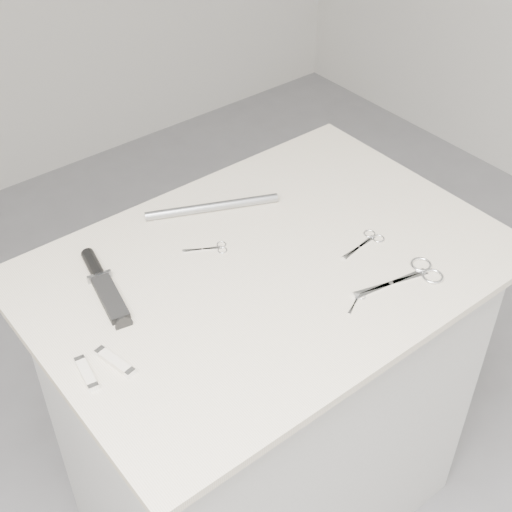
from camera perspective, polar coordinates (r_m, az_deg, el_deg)
ground at (r=2.22m, az=0.73°, el=-18.97°), size 4.00×4.00×0.01m
plinth at (r=1.84m, az=0.85°, el=-11.69°), size 0.90×0.60×0.90m
display_board at (r=1.51m, az=1.02°, el=-0.84°), size 1.00×0.70×0.02m
large_shears at (r=1.50m, az=12.54°, el=-1.49°), size 0.20×0.10×0.01m
embroidery_scissors_a at (r=1.57m, az=8.91°, el=1.19°), size 0.12×0.05×0.00m
embroidery_scissors_b at (r=1.54m, az=-3.52°, el=0.62°), size 0.09×0.07×0.00m
tiny_scissors at (r=1.43m, az=8.01°, el=-3.56°), size 0.06×0.04×0.00m
sheathed_knife at (r=1.48m, az=-12.20°, el=-2.08°), size 0.08×0.23×0.03m
pocket_knife_a at (r=1.32m, az=-13.41°, el=-9.12°), size 0.03×0.08×0.01m
pocket_knife_b at (r=1.32m, az=-11.22°, el=-8.28°), size 0.04×0.09×0.01m
metal_rail at (r=1.64m, az=-3.52°, el=3.95°), size 0.29×0.15×0.02m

